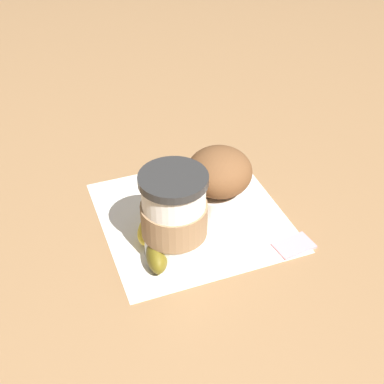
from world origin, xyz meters
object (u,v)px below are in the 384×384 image
(banana, at_px, (165,216))
(sugar_packet, at_px, (294,245))
(muffin, at_px, (219,179))
(coffee_cup, at_px, (174,215))

(banana, relative_size, sugar_packet, 3.70)
(muffin, bearing_deg, coffee_cup, 138.37)
(sugar_packet, bearing_deg, banana, 72.55)
(banana, distance_m, sugar_packet, 0.17)
(sugar_packet, bearing_deg, coffee_cup, 88.57)
(coffee_cup, bearing_deg, muffin, -41.63)
(coffee_cup, relative_size, banana, 0.63)
(coffee_cup, distance_m, banana, 0.06)
(muffin, bearing_deg, banana, 106.81)
(coffee_cup, distance_m, sugar_packet, 0.16)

